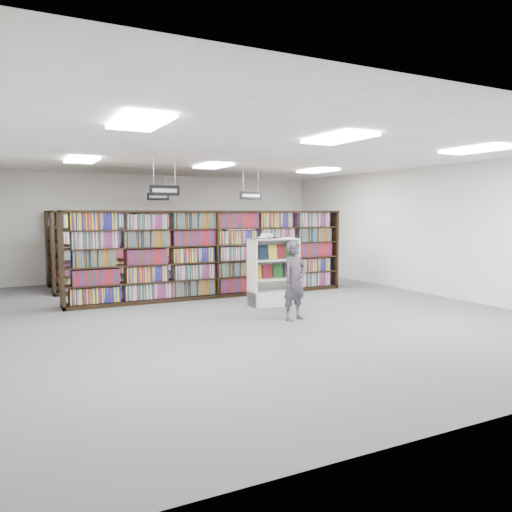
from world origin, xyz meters
name	(u,v)px	position (x,y,z in m)	size (l,w,h in m)	color
floor	(250,311)	(0.00, 0.00, 0.00)	(12.00, 12.00, 0.00)	#595A5F
ceiling	(250,156)	(0.00, 0.00, 3.20)	(10.00, 12.00, 0.10)	white
wall_back	(165,227)	(0.00, 6.00, 1.60)	(10.00, 0.10, 3.20)	silver
wall_right	(428,231)	(5.00, 0.00, 1.60)	(0.10, 12.00, 3.20)	silver
bookshelf_row_near	(214,254)	(0.00, 2.00, 1.05)	(7.00, 0.60, 2.10)	black
bookshelf_row_mid	(187,249)	(0.00, 4.00, 1.05)	(7.00, 0.60, 2.10)	black
bookshelf_row_far	(169,245)	(0.00, 5.70, 1.05)	(7.00, 0.60, 2.10)	black
aisle_sign_left	(165,189)	(-1.50, 1.00, 2.53)	(0.65, 0.02, 0.80)	#B2B2B7
aisle_sign_right	(251,195)	(1.50, 3.00, 2.53)	(0.65, 0.02, 0.80)	#B2B2B7
aisle_sign_center	(158,196)	(-0.50, 5.00, 2.53)	(0.65, 0.02, 0.80)	#B2B2B7
troffer_front_left	(139,122)	(-3.00, -3.00, 3.16)	(0.60, 1.20, 0.04)	white
troffer_front_center	(339,138)	(0.00, -3.00, 3.16)	(0.60, 1.20, 0.04)	white
troffer_front_right	(477,150)	(3.00, -3.00, 3.16)	(0.60, 1.20, 0.04)	white
troffer_back_left	(82,160)	(-3.00, 2.00, 3.16)	(0.60, 1.20, 0.04)	white
troffer_back_center	(213,166)	(0.00, 2.00, 3.16)	(0.60, 1.20, 0.04)	white
troffer_back_right	(318,171)	(3.00, 2.00, 3.16)	(0.60, 1.20, 0.04)	white
endcap_display	(273,283)	(0.76, 0.42, 0.50)	(1.10, 0.61, 1.49)	silver
open_book	(268,237)	(0.63, 0.42, 1.52)	(0.64, 0.50, 0.13)	black
shopper	(295,281)	(0.38, -1.15, 0.76)	(0.55, 0.36, 1.52)	#454049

